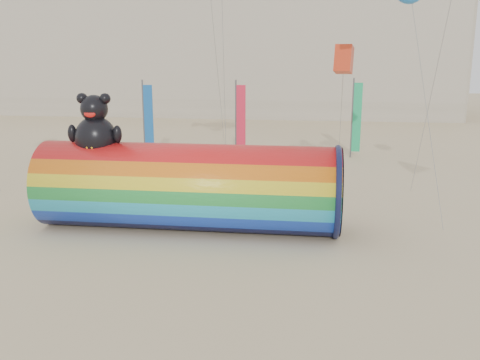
# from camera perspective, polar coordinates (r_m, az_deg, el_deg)

# --- Properties ---
(ground) EXTENTS (160.00, 160.00, 0.00)m
(ground) POSITION_cam_1_polar(r_m,az_deg,el_deg) (18.26, -2.21, -8.39)
(ground) COLOR #CCB58C
(ground) RESTS_ON ground
(hotel_building) EXTENTS (60.40, 15.40, 20.60)m
(hotel_building) POSITION_cam_1_polar(r_m,az_deg,el_deg) (64.50, -5.93, 16.50)
(hotel_building) COLOR #B7AD99
(hotel_building) RESTS_ON ground
(windsock_assembly) EXTENTS (11.63, 3.54, 5.36)m
(windsock_assembly) POSITION_cam_1_polar(r_m,az_deg,el_deg) (20.87, -5.52, -0.50)
(windsock_assembly) COLOR red
(windsock_assembly) RESTS_ON ground
(festival_banners) EXTENTS (13.42, 4.25, 5.20)m
(festival_banners) POSITION_cam_1_polar(r_m,az_deg,el_deg) (33.53, 1.09, 6.33)
(festival_banners) COLOR #59595E
(festival_banners) RESTS_ON ground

